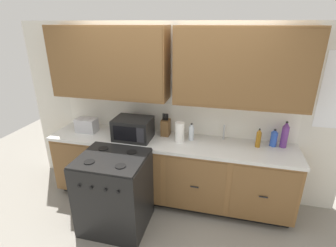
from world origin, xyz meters
name	(u,v)px	position (x,y,z in m)	size (l,w,h in m)	color
ground_plane	(163,212)	(0.00, 0.00, 0.00)	(8.00, 8.00, 0.00)	gray
wall_unit	(173,83)	(0.00, 0.50, 1.62)	(4.38, 0.40, 2.36)	silver
counter_run	(169,170)	(0.00, 0.30, 0.47)	(3.21, 0.64, 0.91)	black
stove_range	(115,192)	(-0.51, -0.33, 0.47)	(0.76, 0.68, 0.95)	black
microwave	(133,129)	(-0.47, 0.25, 1.05)	(0.48, 0.37, 0.28)	black
toaster	(87,125)	(-1.18, 0.32, 1.00)	(0.28, 0.18, 0.19)	#B7B7BC
knife_block	(166,127)	(-0.08, 0.46, 1.02)	(0.11, 0.14, 0.31)	brown
sink_faucet	(224,132)	(0.68, 0.51, 1.01)	(0.02, 0.02, 0.20)	#B2B5BA
paper_towel_roll	(180,132)	(0.14, 0.31, 1.04)	(0.12, 0.12, 0.26)	white
bottle_clear	(191,132)	(0.28, 0.40, 1.02)	(0.07, 0.07, 0.23)	silver
bottle_amber	(258,138)	(1.10, 0.39, 1.03)	(0.06, 0.06, 0.24)	#9E6619
bottle_blue	(274,138)	(1.29, 0.46, 1.02)	(0.08, 0.08, 0.22)	blue
bottle_violet	(285,135)	(1.40, 0.46, 1.07)	(0.08, 0.08, 0.33)	#663384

